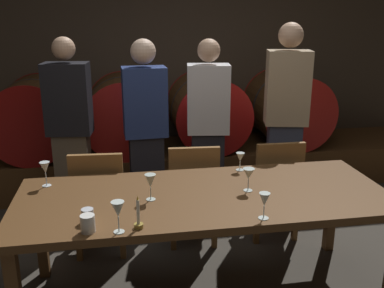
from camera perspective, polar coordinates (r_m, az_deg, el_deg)
name	(u,v)px	position (r m, az deg, el deg)	size (l,w,h in m)	color
back_wall	(161,57)	(5.24, -4.08, 11.34)	(6.81, 0.24, 2.73)	#473A2D
barrel_shelf	(168,165)	(4.96, -3.16, -2.73)	(6.13, 0.90, 0.42)	brown
wine_barrel_far_left	(35,117)	(4.84, -19.91, 3.30)	(0.82, 0.88, 0.82)	#513319
wine_barrel_center_left	(124,114)	(4.76, -8.99, 3.90)	(0.82, 0.88, 0.82)	#513319
wine_barrel_center_right	(207,111)	(4.86, 1.99, 4.36)	(0.82, 0.88, 0.82)	brown
wine_barrel_far_right	(287,108)	(5.13, 12.36, 4.65)	(0.82, 0.88, 0.82)	#513319
dining_table	(205,203)	(2.86, 1.71, -7.78)	(2.41, 0.95, 0.75)	brown
chair_left	(99,197)	(3.50, -12.06, -6.87)	(0.43, 0.43, 0.88)	brown
chair_center	(193,189)	(3.58, 0.11, -5.94)	(0.43, 0.43, 0.88)	brown
chair_right	(274,184)	(3.74, 10.76, -5.18)	(0.40, 0.40, 0.88)	brown
guest_far_left	(71,132)	(3.98, -15.65, 1.50)	(0.41, 0.28, 1.69)	brown
guest_center_left	(146,131)	(3.92, -6.10, 1.73)	(0.39, 0.26, 1.67)	black
guest_center_right	(208,128)	(4.02, 2.10, 2.10)	(0.41, 0.29, 1.66)	black
guest_far_right	(285,120)	(4.08, 12.17, 3.11)	(0.42, 0.32, 1.80)	#33384C
candle_center	(138,219)	(2.41, -7.06, -9.80)	(0.05, 0.05, 0.19)	olive
wine_glass_far_left	(45,168)	(3.07, -18.74, -3.06)	(0.07, 0.07, 0.17)	white
wine_glass_left	(118,210)	(2.35, -9.71, -8.56)	(0.07, 0.07, 0.18)	silver
wine_glass_center_left	(150,182)	(2.71, -5.49, -4.94)	(0.07, 0.07, 0.17)	silver
wine_glass_center_right	(264,200)	(2.50, 9.49, -7.33)	(0.06, 0.06, 0.16)	silver
wine_glass_right	(249,175)	(2.86, 7.44, -4.00)	(0.08, 0.08, 0.16)	silver
wine_glass_far_right	(240,158)	(3.22, 6.35, -1.81)	(0.06, 0.06, 0.14)	silver
cup_left	(88,216)	(2.53, -13.54, -9.13)	(0.07, 0.07, 0.08)	silver
cup_right	(88,224)	(2.42, -13.53, -10.12)	(0.08, 0.08, 0.10)	white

